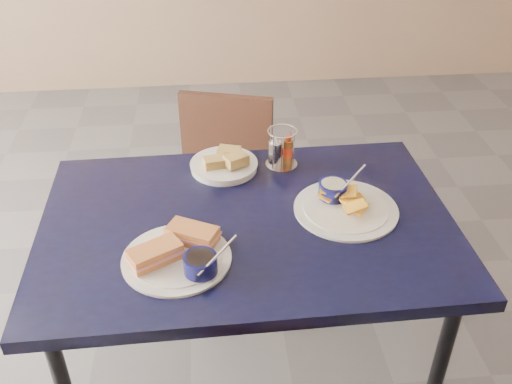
{
  "coord_description": "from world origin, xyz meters",
  "views": [
    {
      "loc": [
        0.11,
        -1.6,
        1.78
      ],
      "look_at": [
        0.25,
        -0.2,
        0.82
      ],
      "focal_mm": 40.0,
      "sensor_mm": 36.0,
      "label": 1
    }
  ],
  "objects": [
    {
      "name": "bread_basket",
      "position": [
        0.16,
        0.05,
        0.77
      ],
      "size": [
        0.23,
        0.23,
        0.07
      ],
      "color": "white",
      "rests_on": "dining_table"
    },
    {
      "name": "ground",
      "position": [
        0.0,
        0.0,
        0.0
      ],
      "size": [
        6.0,
        6.0,
        0.0
      ],
      "primitive_type": "plane",
      "color": "#55555A",
      "rests_on": "ground"
    },
    {
      "name": "plantain_plate",
      "position": [
        0.51,
        -0.21,
        0.77
      ],
      "size": [
        0.32,
        0.32,
        0.12
      ],
      "color": "white",
      "rests_on": "dining_table"
    },
    {
      "name": "dining_table",
      "position": [
        0.22,
        -0.24,
        0.68
      ],
      "size": [
        1.24,
        0.84,
        0.75
      ],
      "color": "black",
      "rests_on": "ground"
    },
    {
      "name": "condiment_caddy",
      "position": [
        0.36,
        0.06,
        0.81
      ],
      "size": [
        0.11,
        0.11,
        0.14
      ],
      "color": "silver",
      "rests_on": "dining_table"
    },
    {
      "name": "chair_far",
      "position": [
        0.15,
        0.41,
        0.47
      ],
      "size": [
        0.47,
        0.46,
        0.82
      ],
      "color": "black",
      "rests_on": "ground"
    },
    {
      "name": "sandwich_plate",
      "position": [
        0.02,
        -0.41,
        0.77
      ],
      "size": [
        0.31,
        0.3,
        0.12
      ],
      "color": "white",
      "rests_on": "dining_table"
    }
  ]
}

